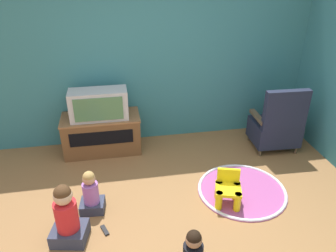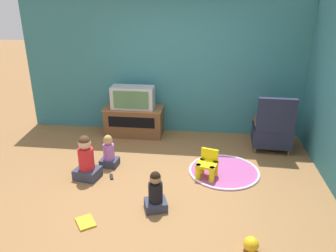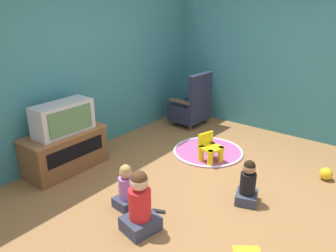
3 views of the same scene
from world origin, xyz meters
The scene contains 10 objects.
ground_plane centered at (0.00, 0.00, 0.00)m, with size 30.00×30.00×0.00m, color olive.
wall_back centered at (-0.31, 2.14, 1.26)m, with size 5.38×0.12×2.53m.
tv_cabinet centered at (-0.85, 1.80, 0.29)m, with size 1.10×0.52×0.55m.
television centered at (-0.85, 1.75, 0.76)m, with size 0.79×0.34×0.41m.
black_armchair centered at (1.65, 1.41, 0.37)m, with size 0.66×0.57×0.99m.
yellow_kid_chair centered at (0.56, 0.35, 0.18)m, with size 0.35×0.34×0.41m.
play_mat centered at (0.82, 0.54, 0.01)m, with size 1.09×1.09×0.04m.
child_watching_left centered at (-0.98, 0.52, 0.23)m, with size 0.29×0.26×0.52m.
child_watching_center centered at (-1.19, 0.12, 0.29)m, with size 0.40×0.36×0.67m.
remote_control centered at (-0.85, 0.16, 0.01)m, with size 0.10×0.16×0.02m.
Camera 1 is at (-0.64, -2.44, 2.58)m, focal length 35.00 mm.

